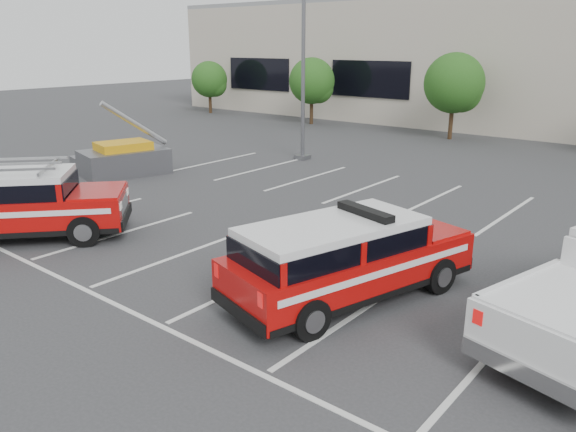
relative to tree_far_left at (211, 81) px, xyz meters
The scene contains 9 objects.
ground 33.36m from the tree_far_left, 41.51° to the right, with size 120.00×120.00×0.00m, color #333335.
stall_markings 30.57m from the tree_far_left, 35.16° to the right, with size 23.00×15.00×0.01m, color silver.
tree_far_left is the anchor object (origin of this frame).
tree_left 10.00m from the tree_far_left, ahead, with size 3.07×3.07×4.42m.
tree_mid_left 20.01m from the tree_far_left, ahead, with size 3.37×3.37×4.85m.
light_pole_left 19.85m from the tree_far_left, 30.71° to the right, with size 0.90×0.60×10.24m.
fire_chief_suv 34.59m from the tree_far_left, 38.56° to the right, with size 3.48×5.94×1.97m.
ladder_suv 29.86m from the tree_far_left, 53.67° to the right, with size 5.29×5.53×2.17m.
utility_rig 21.73m from the tree_far_left, 53.34° to the right, with size 3.80×3.84×3.11m.
Camera 1 is at (8.18, -8.92, 5.32)m, focal length 35.00 mm.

